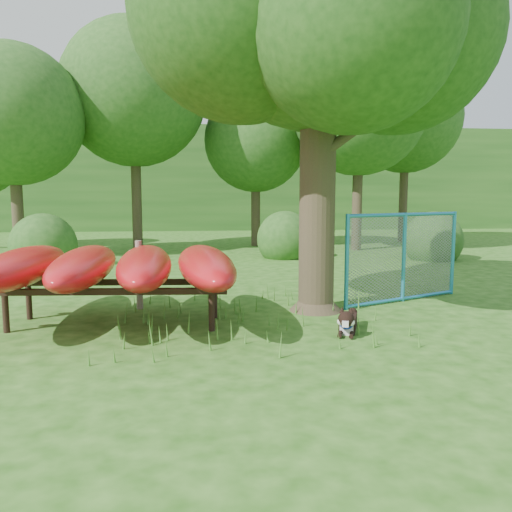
{
  "coord_description": "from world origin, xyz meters",
  "views": [
    {
      "loc": [
        -0.68,
        -6.74,
        1.95
      ],
      "look_at": [
        0.2,
        1.2,
        1.0
      ],
      "focal_mm": 35.0,
      "sensor_mm": 36.0,
      "label": 1
    }
  ],
  "objects": [
    {
      "name": "ground",
      "position": [
        0.0,
        0.0,
        0.0
      ],
      "size": [
        80.0,
        80.0,
        0.0
      ],
      "primitive_type": "plane",
      "color": "#1E5010",
      "rests_on": "ground"
    },
    {
      "name": "oak_tree",
      "position": [
        1.24,
        1.58,
        5.03
      ],
      "size": [
        6.18,
        5.46,
        7.54
      ],
      "rotation": [
        0.0,
        0.0,
        -0.24
      ],
      "color": "#352B1D",
      "rests_on": "ground"
    },
    {
      "name": "wooden_post",
      "position": [
        -1.76,
        2.0,
        0.63
      ],
      "size": [
        0.32,
        0.18,
        1.2
      ],
      "rotation": [
        0.0,
        0.0,
        0.38
      ],
      "color": "#6C5E51",
      "rests_on": "ground"
    },
    {
      "name": "kayak_rack",
      "position": [
        -1.98,
        0.92,
        0.91
      ],
      "size": [
        3.7,
        3.66,
        1.18
      ],
      "rotation": [
        0.0,
        0.0,
        -0.08
      ],
      "color": "black",
      "rests_on": "ground"
    },
    {
      "name": "husky_dog",
      "position": [
        1.41,
        0.09,
        0.15
      ],
      "size": [
        0.52,
        0.93,
        0.44
      ],
      "rotation": [
        0.0,
        0.0,
        -0.36
      ],
      "color": "black",
      "rests_on": "ground"
    },
    {
      "name": "fence_section",
      "position": [
        3.07,
        2.11,
        0.83
      ],
      "size": [
        2.62,
        1.24,
        2.77
      ],
      "rotation": [
        0.0,
        0.0,
        0.43
      ],
      "color": "teal",
      "rests_on": "ground"
    },
    {
      "name": "wildflower_clump",
      "position": [
        1.5,
        0.38,
        0.16
      ],
      "size": [
        0.1,
        0.09,
        0.2
      ],
      "rotation": [
        0.0,
        0.0,
        0.43
      ],
      "color": "#48822A",
      "rests_on": "ground"
    },
    {
      "name": "bg_tree_a",
      "position": [
        -6.5,
        10.0,
        4.48
      ],
      "size": [
        4.4,
        4.4,
        6.7
      ],
      "color": "#352B1D",
      "rests_on": "ground"
    },
    {
      "name": "bg_tree_b",
      "position": [
        -3.0,
        12.0,
        5.61
      ],
      "size": [
        5.2,
        5.2,
        8.22
      ],
      "color": "#352B1D",
      "rests_on": "ground"
    },
    {
      "name": "bg_tree_c",
      "position": [
        1.5,
        13.0,
        4.11
      ],
      "size": [
        4.0,
        4.0,
        6.12
      ],
      "color": "#352B1D",
      "rests_on": "ground"
    },
    {
      "name": "bg_tree_d",
      "position": [
        5.0,
        11.0,
        5.08
      ],
      "size": [
        4.8,
        4.8,
        7.5
      ],
      "color": "#352B1D",
      "rests_on": "ground"
    },
    {
      "name": "bg_tree_e",
      "position": [
        8.0,
        14.0,
        5.23
      ],
      "size": [
        4.6,
        4.6,
        7.55
      ],
      "color": "#352B1D",
      "rests_on": "ground"
    },
    {
      "name": "shrub_left",
      "position": [
        -5.0,
        7.5,
        0.0
      ],
      "size": [
        1.8,
        1.8,
        1.8
      ],
      "primitive_type": "sphere",
      "color": "#224F19",
      "rests_on": "ground"
    },
    {
      "name": "shrub_right",
      "position": [
        6.5,
        8.0,
        0.0
      ],
      "size": [
        1.8,
        1.8,
        1.8
      ],
      "primitive_type": "sphere",
      "color": "#224F19",
      "rests_on": "ground"
    },
    {
      "name": "shrub_mid",
      "position": [
        2.0,
        9.0,
        0.0
      ],
      "size": [
        1.8,
        1.8,
        1.8
      ],
      "primitive_type": "sphere",
      "color": "#224F19",
      "rests_on": "ground"
    },
    {
      "name": "wooded_hillside",
      "position": [
        0.0,
        28.0,
        3.0
      ],
      "size": [
        80.0,
        12.0,
        6.0
      ],
      "primitive_type": "cube",
      "color": "#224F19",
      "rests_on": "ground"
    }
  ]
}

